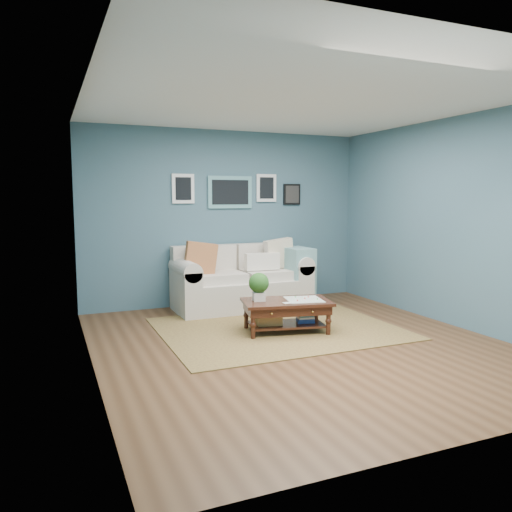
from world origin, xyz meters
TOP-DOWN VIEW (x-y plane):
  - room_shell at (0.00, 0.06)m, footprint 5.00×5.02m
  - area_rug at (0.05, 0.70)m, footprint 2.92×2.33m
  - loveseat at (0.15, 2.03)m, footprint 2.05×0.93m
  - coffee_table at (0.03, 0.54)m, footprint 1.18×0.84m

SIDE VIEW (x-z plane):
  - area_rug at x=0.05m, z-range 0.00..0.01m
  - coffee_table at x=0.03m, z-range -0.04..0.71m
  - loveseat at x=0.15m, z-range -0.10..0.96m
  - room_shell at x=0.00m, z-range 0.01..2.71m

